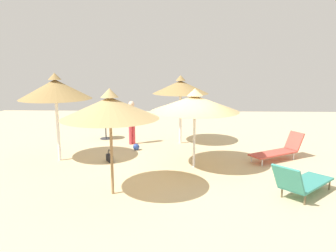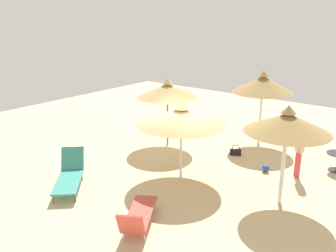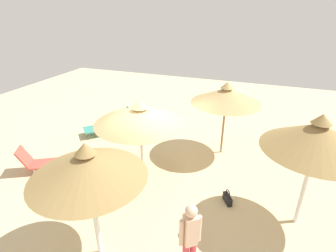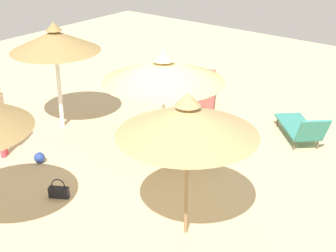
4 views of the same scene
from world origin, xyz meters
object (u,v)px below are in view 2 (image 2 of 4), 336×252
parasol_umbrella_near_right (263,84)px  person_standing_center (300,147)px  handbag (236,152)px  beach_ball (266,168)px  parasol_umbrella_far_right (168,90)px  lounge_chair_far_left (138,216)px  parasol_umbrella_back (287,123)px  lounge_chair_edge (70,175)px  parasol_umbrella_front (181,116)px

parasol_umbrella_near_right → person_standing_center: parasol_umbrella_near_right is taller
handbag → beach_ball: 1.63m
parasol_umbrella_near_right → handbag: parasol_umbrella_near_right is taller
handbag → parasol_umbrella_far_right: bearing=103.5°
parasol_umbrella_far_right → lounge_chair_far_left: bearing=-148.6°
parasol_umbrella_near_right → parasol_umbrella_back: size_ratio=1.06×
person_standing_center → parasol_umbrella_far_right: bearing=92.6°
person_standing_center → beach_ball: bearing=107.1°
lounge_chair_far_left → handbag: lounge_chair_far_left is taller
lounge_chair_far_left → lounge_chair_edge: 3.13m
lounge_chair_far_left → person_standing_center: person_standing_center is taller
parasol_umbrella_far_right → beach_ball: (-0.06, -4.14, -2.07)m
lounge_chair_far_left → lounge_chair_edge: bearing=83.1°
handbag → parasol_umbrella_near_right: bearing=-3.5°
person_standing_center → parasol_umbrella_back: bearing=-173.7°
parasol_umbrella_front → person_standing_center: bearing=-50.2°
beach_ball → lounge_chair_far_left: bearing=168.1°
parasol_umbrella_near_right → handbag: (-1.72, 0.11, -2.26)m
parasol_umbrella_back → person_standing_center: size_ratio=1.58×
person_standing_center → handbag: bearing=80.1°
parasol_umbrella_far_right → lounge_chair_edge: (-4.67, 0.03, -1.80)m
lounge_chair_edge → parasol_umbrella_far_right: bearing=-0.3°
parasol_umbrella_front → lounge_chair_edge: 3.76m
lounge_chair_far_left → person_standing_center: size_ratio=1.17×
person_standing_center → parasol_umbrella_front: bearing=129.8°
lounge_chair_far_left → lounge_chair_edge: lounge_chair_edge is taller
parasol_umbrella_back → lounge_chair_far_left: size_ratio=1.35×
parasol_umbrella_front → beach_ball: parasol_umbrella_front is taller
person_standing_center → handbag: size_ratio=4.17×
person_standing_center → beach_ball: person_standing_center is taller
parasol_umbrella_back → beach_ball: bearing=34.3°
parasol_umbrella_far_right → lounge_chair_far_left: 6.20m
parasol_umbrella_back → person_standing_center: (1.94, 0.21, -1.28)m
lounge_chair_far_left → handbag: (5.69, 0.42, -0.20)m
lounge_chair_far_left → parasol_umbrella_near_right: bearing=2.4°
parasol_umbrella_front → parasol_umbrella_back: size_ratio=0.99×
parasol_umbrella_back → person_standing_center: bearing=6.3°
lounge_chair_edge → beach_ball: (4.61, -4.17, -0.27)m
parasol_umbrella_far_right → handbag: parasol_umbrella_far_right is taller
parasol_umbrella_back → lounge_chair_edge: (-2.96, 5.30, -1.89)m
parasol_umbrella_front → lounge_chair_far_left: size_ratio=1.34×
lounge_chair_far_left → person_standing_center: 5.67m
parasol_umbrella_near_right → handbag: 2.84m
parasol_umbrella_near_right → lounge_chair_far_left: parasol_umbrella_near_right is taller
lounge_chair_far_left → person_standing_center: (5.27, -1.97, 0.65)m
lounge_chair_edge → beach_ball: bearing=-42.1°
parasol_umbrella_near_right → parasol_umbrella_far_right: bearing=130.4°
person_standing_center → lounge_chair_edge: bearing=133.9°
parasol_umbrella_near_right → parasol_umbrella_far_right: (-2.36, 2.77, -0.20)m
parasol_umbrella_front → parasol_umbrella_back: 3.09m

